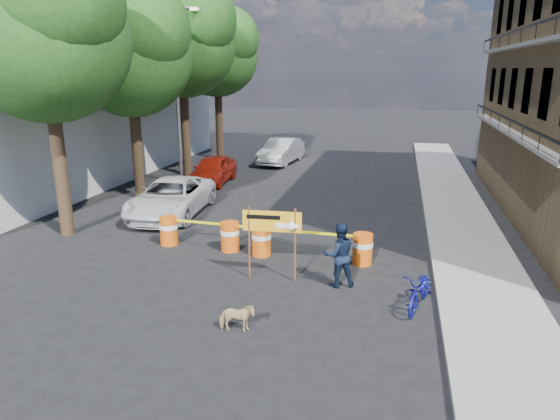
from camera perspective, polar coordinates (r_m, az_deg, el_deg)
The scene contains 19 objects.
ground at distance 13.61m, azimuth -4.29°, elevation -7.43°, with size 120.00×120.00×0.00m, color black.
sidewalk_east at distance 18.81m, azimuth 19.93°, elevation -1.50°, with size 2.40×40.00×0.15m, color gray.
white_building at distance 27.74m, azimuth -24.50°, elevation 9.52°, with size 8.00×22.00×6.00m, color silver.
tree_near at distance 17.51m, azimuth -25.18°, elevation 17.66°, with size 5.46×5.20×9.15m.
tree_mid_a at distance 21.68m, azimuth -16.65°, elevation 16.87°, with size 5.25×5.00×8.68m.
tree_mid_b at distance 26.18m, azimuth -11.11°, elevation 18.48°, with size 5.67×5.40×9.62m.
tree_far at distance 30.80m, azimuth -7.10°, elevation 17.26°, with size 5.04×4.80×8.84m.
streetlamp at distance 23.56m, azimuth -11.53°, elevation 13.09°, with size 1.25×0.18×8.00m.
barrel_far_left at distance 16.10m, azimuth -12.60°, elevation -2.26°, with size 0.58×0.58×0.90m.
barrel_mid_left at distance 15.27m, azimuth -5.73°, elevation -2.95°, with size 0.58×0.58×0.90m.
barrel_mid_right at distance 14.82m, azimuth -2.14°, elevation -3.47°, with size 0.58×0.58×0.90m.
barrel_far_right at distance 14.34m, azimuth 9.41°, elevation -4.34°, with size 0.58×0.58×0.90m.
detour_sign at distance 12.78m, azimuth -0.00°, elevation -1.97°, with size 1.54×0.30×1.98m.
pedestrian at distance 12.73m, azimuth 6.77°, elevation -5.10°, with size 0.82×0.64×1.68m, color black.
bicycle at distance 11.92m, azimuth 15.88°, elevation -6.98°, with size 0.60×0.91×1.73m, color #121692.
dog at distance 10.75m, azimuth -4.96°, elevation -12.19°, with size 0.35×0.76×0.64m, color tan.
suv_white at distance 19.30m, azimuth -12.33°, elevation 1.41°, with size 2.28×4.95×1.37m, color silver.
sedan_red at distance 24.46m, azimuth -7.68°, elevation 4.59°, with size 1.58×3.93×1.34m, color #9E1B0D.
sedan_silver at distance 29.51m, azimuth 0.14°, elevation 6.76°, with size 1.54×4.42×1.46m, color #B8B9C0.
Camera 1 is at (3.86, -11.90, 5.35)m, focal length 32.00 mm.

